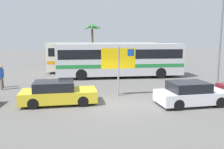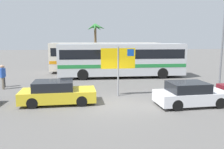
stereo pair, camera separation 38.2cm
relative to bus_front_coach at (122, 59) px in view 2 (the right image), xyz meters
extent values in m
plane|color=#605E5B|center=(-1.72, -9.12, -1.78)|extent=(120.00, 120.00, 0.00)
cube|color=silver|center=(0.00, 0.00, -0.06)|extent=(11.74, 2.50, 2.90)
cube|color=black|center=(0.00, 0.00, 0.49)|extent=(11.27, 2.53, 0.84)
cube|color=#23843D|center=(0.00, 0.00, -0.57)|extent=(11.62, 2.53, 0.32)
cylinder|color=black|center=(3.64, 1.12, -1.28)|extent=(1.00, 0.28, 1.00)
cylinder|color=black|center=(3.64, -1.12, -1.28)|extent=(1.00, 0.28, 1.00)
cylinder|color=black|center=(-3.64, 1.12, -1.28)|extent=(1.00, 0.28, 1.00)
cylinder|color=black|center=(-3.64, -1.12, -1.28)|extent=(1.00, 0.28, 1.00)
cube|color=silver|center=(-1.29, 3.71, -0.06)|extent=(11.74, 2.50, 2.90)
cube|color=black|center=(-1.29, 3.71, 0.49)|extent=(11.27, 2.53, 0.84)
cube|color=orange|center=(-1.29, 3.71, -0.57)|extent=(11.62, 2.53, 0.32)
cylinder|color=black|center=(2.35, 4.83, -1.28)|extent=(1.00, 0.28, 1.00)
cylinder|color=black|center=(2.35, 2.59, -1.28)|extent=(1.00, 0.28, 1.00)
cylinder|color=black|center=(-4.93, 4.83, -1.28)|extent=(1.00, 0.28, 1.00)
cylinder|color=black|center=(-4.93, 2.59, -1.28)|extent=(1.00, 0.28, 1.00)
cylinder|color=gray|center=(-1.27, -7.14, -0.18)|extent=(0.11, 0.11, 3.20)
cube|color=yellow|center=(-1.27, -7.14, 0.67)|extent=(2.20, 0.14, 1.30)
cube|color=#1447A8|center=(-0.47, -7.11, 1.04)|extent=(0.44, 0.09, 0.44)
cube|color=silver|center=(2.52, -9.66, -1.30)|extent=(4.06, 2.10, 0.64)
cube|color=black|center=(2.29, -9.68, -0.72)|extent=(2.16, 1.82, 0.52)
cylinder|color=black|center=(3.68, -8.74, -1.48)|extent=(0.61, 0.20, 0.60)
cylinder|color=black|center=(3.80, -10.41, -1.48)|extent=(0.61, 0.20, 0.60)
cylinder|color=black|center=(1.24, -8.92, -1.48)|extent=(0.61, 0.20, 0.60)
cylinder|color=black|center=(1.37, -10.59, -1.48)|extent=(0.61, 0.20, 0.60)
cube|color=yellow|center=(-4.92, -8.49, -1.30)|extent=(4.32, 2.02, 0.64)
cube|color=black|center=(-5.17, -8.51, -0.72)|extent=(2.28, 1.77, 0.52)
cylinder|color=black|center=(-3.65, -7.60, -1.48)|extent=(0.61, 0.19, 0.60)
cylinder|color=black|center=(-3.56, -9.26, -1.48)|extent=(0.61, 0.19, 0.60)
cylinder|color=black|center=(-6.27, -7.73, -1.48)|extent=(0.61, 0.19, 0.60)
cylinder|color=black|center=(-6.19, -9.39, -1.48)|extent=(0.61, 0.19, 0.60)
cylinder|color=#706656|center=(-9.35, -4.34, -1.35)|extent=(0.13, 0.13, 0.87)
cylinder|color=#706656|center=(-9.45, -4.19, -1.35)|extent=(0.13, 0.13, 0.87)
cylinder|color=#2851B2|center=(-9.40, -4.26, -0.57)|extent=(0.32, 0.32, 0.69)
sphere|color=tan|center=(-9.40, -4.26, -0.10)|extent=(0.24, 0.24, 0.24)
cylinder|color=#2D2D33|center=(-9.63, -3.39, -1.38)|extent=(0.13, 0.13, 0.81)
cylinder|color=#2D2D33|center=(-9.54, -3.55, -1.38)|extent=(0.13, 0.13, 0.81)
cylinder|color=#2851B2|center=(-9.59, -3.47, -0.65)|extent=(0.32, 0.32, 0.64)
sphere|color=tan|center=(-9.59, -3.47, -0.22)|extent=(0.22, 0.22, 0.22)
cylinder|color=slate|center=(7.25, -4.47, 1.93)|extent=(0.14, 0.14, 7.43)
cylinder|color=brown|center=(-2.09, 10.63, 0.81)|extent=(0.32, 0.32, 5.18)
cone|color=#2D7533|center=(-1.42, 10.76, 3.35)|extent=(1.58, 0.73, 0.92)
cone|color=#2D7533|center=(-1.68, 11.14, 3.28)|extent=(1.28, 1.45, 1.03)
cone|color=#2D7533|center=(-2.20, 11.32, 3.41)|extent=(0.67, 1.57, 0.80)
cone|color=#2D7533|center=(-2.63, 11.01, 3.30)|extent=(1.49, 1.23, 1.01)
cone|color=#2D7533|center=(-2.63, 10.26, 3.28)|extent=(1.49, 1.21, 1.04)
cone|color=#2D7533|center=(-2.16, 9.99, 3.25)|extent=(0.60, 1.53, 1.09)
cone|color=#2D7533|center=(-1.71, 10.03, 3.41)|extent=(1.19, 1.52, 0.80)
camera|label=1|loc=(-3.59, -21.88, 2.01)|focal=37.76mm
camera|label=2|loc=(-3.22, -21.92, 2.01)|focal=37.76mm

